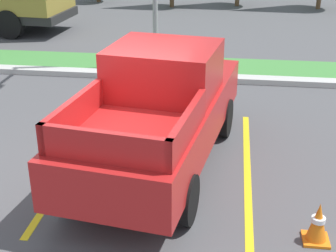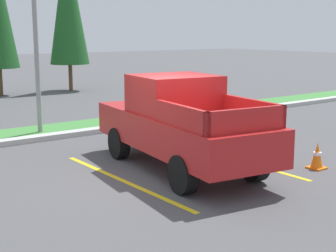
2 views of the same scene
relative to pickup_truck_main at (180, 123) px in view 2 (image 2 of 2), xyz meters
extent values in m
plane|color=#4C4C4F|center=(-0.79, -0.30, -1.04)|extent=(120.00, 120.00, 0.00)
cube|color=yellow|center=(-1.56, -0.05, -1.04)|extent=(0.12, 4.80, 0.01)
cube|color=yellow|center=(1.54, -0.05, -1.04)|extent=(0.12, 4.80, 0.01)
cube|color=#B2B2AD|center=(-0.79, 4.70, -0.97)|extent=(56.00, 0.40, 0.15)
cube|color=#42843D|center=(-0.79, 5.80, -1.01)|extent=(56.00, 1.80, 0.06)
cylinder|color=black|center=(-0.62, 1.61, -0.66)|extent=(0.39, 0.79, 0.76)
cylinder|color=black|center=(1.06, 1.36, -0.66)|extent=(0.39, 0.79, 0.76)
cylinder|color=black|center=(-1.08, -1.46, -0.66)|extent=(0.39, 0.79, 0.76)
cylinder|color=black|center=(0.60, -1.71, -0.66)|extent=(0.39, 0.79, 0.76)
cube|color=red|center=(-0.01, -0.05, -0.16)|extent=(2.65, 5.42, 0.76)
cube|color=red|center=(0.04, 0.25, 0.64)|extent=(1.98, 1.84, 0.84)
cube|color=#2D3842|center=(0.16, 1.06, 0.69)|extent=(1.61, 0.30, 0.63)
cube|color=red|center=(-1.06, -1.36, 0.44)|extent=(0.38, 1.89, 0.44)
cube|color=red|center=(0.62, -1.61, 0.44)|extent=(0.38, 1.89, 0.44)
cube|color=red|center=(-0.36, -2.37, 0.44)|extent=(1.79, 0.37, 0.44)
cube|color=silver|center=(0.37, 2.47, -0.40)|extent=(1.81, 0.43, 0.28)
cylinder|color=gray|center=(-0.96, 5.60, 2.70)|extent=(0.14, 0.14, 7.48)
cylinder|color=brown|center=(1.29, 15.63, -0.37)|extent=(0.20, 0.20, 1.34)
cylinder|color=brown|center=(4.92, 15.39, -0.34)|extent=(0.20, 0.20, 1.40)
cone|color=#1E5623|center=(4.92, 15.39, 3.56)|extent=(2.03, 2.03, 6.40)
cube|color=orange|center=(2.45, -1.92, -1.02)|extent=(0.36, 0.36, 0.04)
cone|color=orange|center=(2.45, -1.92, -0.72)|extent=(0.28, 0.28, 0.56)
cylinder|color=white|center=(2.45, -1.92, -0.69)|extent=(0.19, 0.19, 0.07)
camera|label=1|loc=(1.16, -7.67, 3.18)|focal=52.43mm
camera|label=2|loc=(-6.83, -8.54, 2.01)|focal=53.10mm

